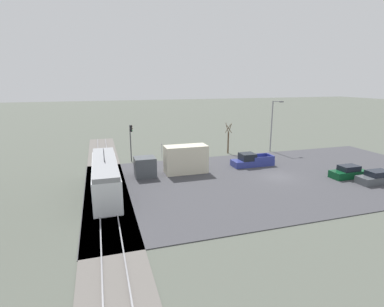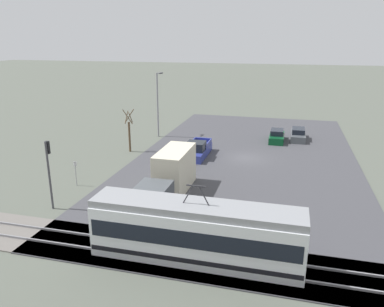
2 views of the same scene
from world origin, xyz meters
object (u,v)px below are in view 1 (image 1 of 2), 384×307
(sedan_car_0, at_px, (348,172))
(light_rail_tram, at_px, (105,177))
(box_truck, at_px, (176,161))
(traffic_light_pole, at_px, (131,138))
(no_parking_sign, at_px, (162,149))
(pickup_truck, at_px, (252,161))
(sedan_car_1, at_px, (377,178))
(street_lamp_near_crossing, at_px, (273,123))
(street_tree, at_px, (228,140))

(sedan_car_0, bearing_deg, light_rail_tram, -96.99)
(box_truck, distance_m, traffic_light_pole, 9.37)
(light_rail_tram, relative_size, no_parking_sign, 5.52)
(light_rail_tram, relative_size, pickup_truck, 2.12)
(box_truck, distance_m, no_parking_sign, 8.73)
(box_truck, distance_m, pickup_truck, 10.84)
(sedan_car_0, xyz_separation_m, no_parking_sign, (16.49, 19.46, 0.66))
(sedan_car_1, bearing_deg, traffic_light_pole, -125.54)
(no_parking_sign, bearing_deg, street_lamp_near_crossing, -93.76)
(box_truck, distance_m, sedan_car_0, 20.93)
(light_rail_tram, xyz_separation_m, sedan_car_1, (-6.04, -29.62, -1.09))
(light_rail_tram, xyz_separation_m, box_truck, (4.33, -8.64, -0.08))
(sedan_car_0, bearing_deg, street_tree, -151.96)
(sedan_car_1, bearing_deg, street_lamp_near_crossing, -171.44)
(no_parking_sign, bearing_deg, traffic_light_pole, 99.56)
(pickup_truck, height_order, traffic_light_pole, traffic_light_pole)
(pickup_truck, height_order, street_tree, street_tree)
(no_parking_sign, bearing_deg, pickup_truck, -127.54)
(box_truck, height_order, sedan_car_1, box_truck)
(traffic_light_pole, distance_m, street_tree, 15.52)
(traffic_light_pole, bearing_deg, box_truck, -149.64)
(sedan_car_1, relative_size, street_tree, 0.97)
(box_truck, bearing_deg, pickup_truck, -87.92)
(street_tree, bearing_deg, box_truck, 127.76)
(no_parking_sign, bearing_deg, sedan_car_0, -130.28)
(sedan_car_1, height_order, traffic_light_pole, traffic_light_pole)
(sedan_car_1, xyz_separation_m, street_tree, (18.74, 10.17, 1.56))
(light_rail_tram, height_order, box_truck, light_rail_tram)
(street_tree, distance_m, street_lamp_near_crossing, 7.95)
(street_tree, distance_m, no_parking_sign, 10.90)
(light_rail_tram, distance_m, pickup_truck, 20.02)
(pickup_truck, xyz_separation_m, sedan_car_0, (-8.16, -8.62, -0.06))
(traffic_light_pole, xyz_separation_m, street_tree, (0.43, -15.47, -1.19))
(sedan_car_0, xyz_separation_m, traffic_light_pole, (15.71, 24.06, 2.74))
(pickup_truck, xyz_separation_m, no_parking_sign, (8.33, 10.83, 0.60))
(sedan_car_1, relative_size, street_lamp_near_crossing, 0.57)
(pickup_truck, relative_size, street_lamp_near_crossing, 0.69)
(box_truck, bearing_deg, street_lamp_near_crossing, -67.67)
(street_tree, bearing_deg, light_rail_tram, 123.14)
(box_truck, relative_size, no_parking_sign, 4.09)
(light_rail_tram, xyz_separation_m, sedan_car_0, (-3.44, -28.05, -1.08))
(sedan_car_1, bearing_deg, light_rail_tram, -101.53)
(sedan_car_0, bearing_deg, traffic_light_pole, -123.14)
(box_truck, xyz_separation_m, no_parking_sign, (8.72, 0.05, -0.34))
(box_truck, height_order, sedan_car_0, box_truck)
(traffic_light_pole, relative_size, no_parking_sign, 2.39)
(sedan_car_1, bearing_deg, sedan_car_0, -148.87)
(box_truck, xyz_separation_m, traffic_light_pole, (7.94, 4.65, 1.74))
(street_lamp_near_crossing, bearing_deg, box_truck, 112.33)
(light_rail_tram, bearing_deg, street_tree, -56.86)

